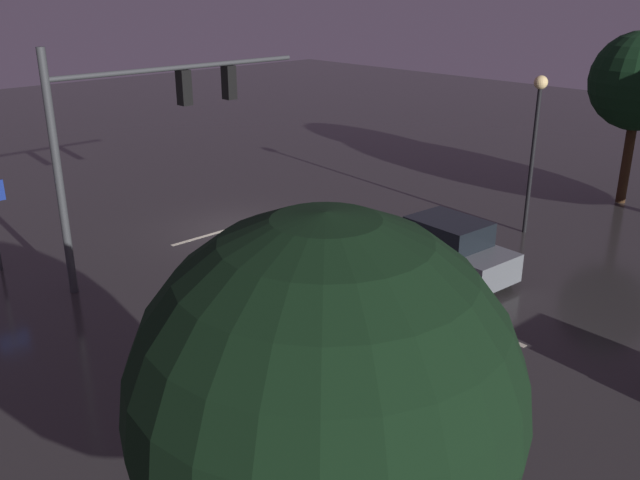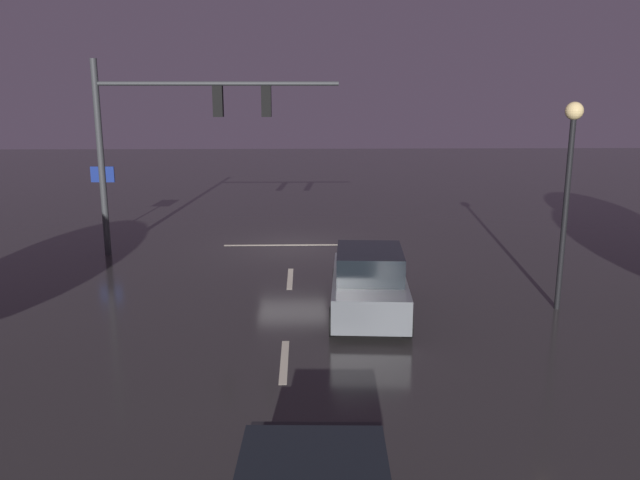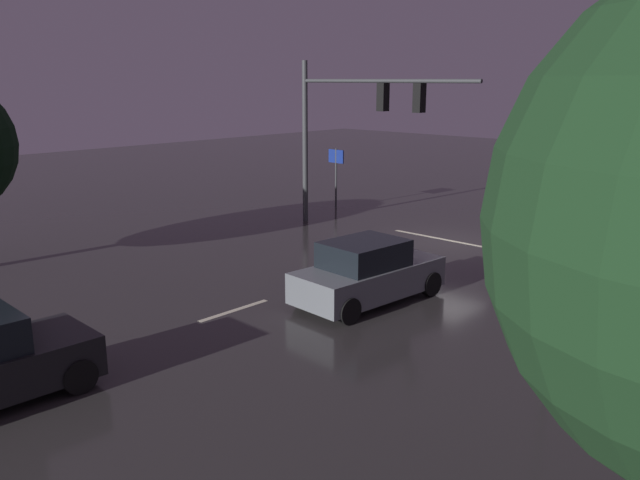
% 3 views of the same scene
% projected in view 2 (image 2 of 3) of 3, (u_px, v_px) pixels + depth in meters
% --- Properties ---
extents(ground_plane, '(80.00, 80.00, 0.00)m').
position_uv_depth(ground_plane, '(292.00, 247.00, 23.04)').
color(ground_plane, '#2D2B2B').
extents(traffic_signal_assembly, '(8.04, 0.47, 6.53)m').
position_uv_depth(traffic_signal_assembly, '(177.00, 123.00, 21.05)').
color(traffic_signal_assembly, '#383A3D').
rests_on(traffic_signal_assembly, ground_plane).
extents(lane_dash_far, '(0.16, 2.20, 0.01)m').
position_uv_depth(lane_dash_far, '(290.00, 279.00, 19.15)').
color(lane_dash_far, beige).
rests_on(lane_dash_far, ground_plane).
extents(lane_dash_mid, '(0.16, 2.20, 0.01)m').
position_uv_depth(lane_dash_mid, '(284.00, 361.00, 13.31)').
color(lane_dash_mid, beige).
rests_on(lane_dash_mid, ground_plane).
extents(stop_bar, '(5.00, 0.16, 0.01)m').
position_uv_depth(stop_bar, '(293.00, 245.00, 23.32)').
color(stop_bar, beige).
rests_on(stop_bar, ground_plane).
extents(car_approaching, '(2.17, 4.47, 1.70)m').
position_uv_depth(car_approaching, '(369.00, 283.00, 16.00)').
color(car_approaching, slate).
rests_on(car_approaching, ground_plane).
extents(street_lamp_left_kerb, '(0.44, 0.44, 5.26)m').
position_uv_depth(street_lamp_left_kerb, '(569.00, 168.00, 15.69)').
color(street_lamp_left_kerb, black).
rests_on(street_lamp_left_kerb, ground_plane).
extents(route_sign, '(0.90, 0.10, 2.75)m').
position_uv_depth(route_sign, '(103.00, 185.00, 24.37)').
color(route_sign, '#383A3D').
rests_on(route_sign, ground_plane).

